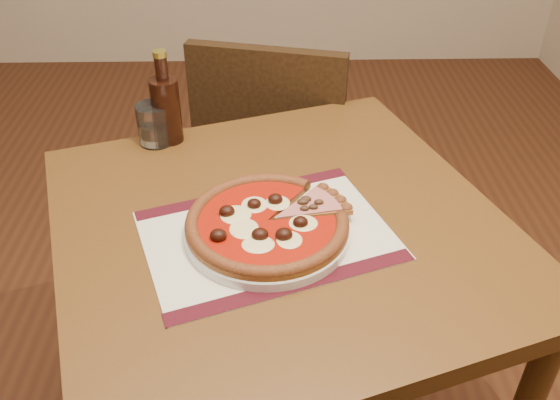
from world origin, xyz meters
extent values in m
cube|color=brown|center=(0.85, 0.43, 0.73)|extent=(1.01, 1.01, 0.04)
cylinder|color=brown|center=(0.41, 0.65, 0.35)|extent=(0.05, 0.05, 0.71)
cylinder|color=brown|center=(1.07, 0.88, 0.35)|extent=(0.05, 0.05, 0.71)
cube|color=black|center=(0.87, 1.15, 0.42)|extent=(0.50, 0.50, 0.04)
cylinder|color=black|center=(1.09, 1.27, 0.20)|extent=(0.04, 0.04, 0.40)
cylinder|color=black|center=(0.75, 1.36, 0.20)|extent=(0.04, 0.04, 0.40)
cylinder|color=black|center=(1.00, 0.93, 0.20)|extent=(0.04, 0.04, 0.40)
cylinder|color=black|center=(0.66, 1.02, 0.20)|extent=(0.04, 0.04, 0.40)
cube|color=black|center=(0.83, 0.96, 0.66)|extent=(0.41, 0.14, 0.43)
cube|color=beige|center=(0.83, 0.39, 0.75)|extent=(0.50, 0.43, 0.00)
cylinder|color=white|center=(0.83, 0.39, 0.76)|extent=(0.29, 0.29, 0.02)
cylinder|color=#A36627|center=(0.83, 0.39, 0.78)|extent=(0.29, 0.29, 0.01)
torus|color=#984621|center=(0.83, 0.39, 0.78)|extent=(0.29, 0.29, 0.02)
cylinder|color=#8C0D06|center=(0.83, 0.39, 0.78)|extent=(0.24, 0.24, 0.00)
ellipsoid|color=beige|center=(0.85, 0.44, 0.79)|extent=(0.05, 0.04, 0.01)
ellipsoid|color=beige|center=(0.79, 0.46, 0.79)|extent=(0.05, 0.04, 0.01)
ellipsoid|color=beige|center=(0.78, 0.40, 0.79)|extent=(0.05, 0.04, 0.01)
ellipsoid|color=beige|center=(0.76, 0.35, 0.79)|extent=(0.05, 0.04, 0.01)
ellipsoid|color=beige|center=(0.82, 0.34, 0.79)|extent=(0.05, 0.04, 0.01)
ellipsoid|color=beige|center=(0.87, 0.32, 0.79)|extent=(0.05, 0.04, 0.01)
ellipsoid|color=beige|center=(0.88, 0.38, 0.79)|extent=(0.05, 0.04, 0.01)
ellipsoid|color=black|center=(0.85, 0.45, 0.80)|extent=(0.03, 0.02, 0.02)
ellipsoid|color=black|center=(0.79, 0.47, 0.80)|extent=(0.03, 0.02, 0.02)
ellipsoid|color=black|center=(0.77, 0.40, 0.80)|extent=(0.03, 0.02, 0.02)
ellipsoid|color=black|center=(0.75, 0.34, 0.80)|extent=(0.03, 0.02, 0.02)
ellipsoid|color=black|center=(0.81, 0.33, 0.80)|extent=(0.03, 0.02, 0.02)
ellipsoid|color=black|center=(0.88, 0.31, 0.80)|extent=(0.03, 0.02, 0.02)
ellipsoid|color=black|center=(0.89, 0.37, 0.80)|extent=(0.03, 0.02, 0.02)
ellipsoid|color=#3C2615|center=(0.89, 0.41, 0.79)|extent=(0.02, 0.01, 0.01)
ellipsoid|color=#3C2615|center=(0.92, 0.43, 0.79)|extent=(0.02, 0.01, 0.01)
ellipsoid|color=#3C2615|center=(0.88, 0.42, 0.79)|extent=(0.02, 0.01, 0.01)
ellipsoid|color=#3C2615|center=(0.91, 0.45, 0.79)|extent=(0.02, 0.01, 0.01)
ellipsoid|color=#3C2615|center=(0.88, 0.43, 0.79)|extent=(0.02, 0.01, 0.01)
cylinder|color=white|center=(0.58, 0.72, 0.80)|extent=(0.09, 0.09, 0.09)
cylinder|color=#35170D|center=(0.61, 0.73, 0.82)|extent=(0.06, 0.06, 0.15)
cylinder|color=#35170D|center=(0.61, 0.73, 0.92)|extent=(0.03, 0.03, 0.06)
cylinder|color=#A59A37|center=(0.61, 0.73, 0.95)|extent=(0.03, 0.03, 0.01)
camera|label=1|loc=(0.83, -0.43, 1.42)|focal=38.00mm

